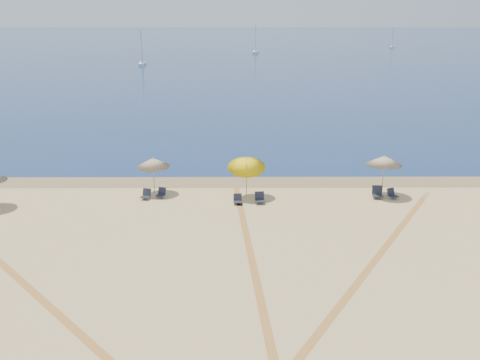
% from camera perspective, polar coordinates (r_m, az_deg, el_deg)
% --- Properties ---
extents(ocean, '(500.00, 500.00, 0.00)m').
position_cam_1_polar(ocean, '(237.03, -0.29, 14.26)').
color(ocean, '#0C2151').
rests_on(ocean, ground).
extents(wet_sand, '(500.00, 500.00, 0.00)m').
position_cam_1_polar(wet_sand, '(37.41, -0.04, -0.12)').
color(wet_sand, olive).
rests_on(wet_sand, ground).
extents(umbrella_2, '(2.04, 2.07, 2.36)m').
position_cam_1_polar(umbrella_2, '(34.79, -8.95, 1.81)').
color(umbrella_2, gray).
rests_on(umbrella_2, ground).
extents(umbrella_3, '(2.33, 2.39, 2.81)m').
position_cam_1_polar(umbrella_3, '(33.57, 0.68, 1.75)').
color(umbrella_3, gray).
rests_on(umbrella_3, ground).
extents(umbrella_4, '(2.20, 2.20, 2.61)m').
position_cam_1_polar(umbrella_4, '(35.02, 14.68, 1.98)').
color(umbrella_4, gray).
rests_on(umbrella_4, ground).
extents(chair_3, '(0.65, 0.71, 0.62)m').
position_cam_1_polar(chair_3, '(34.29, -9.67, -1.50)').
color(chair_3, black).
rests_on(chair_3, ground).
extents(chair_4, '(0.65, 0.70, 0.60)m').
position_cam_1_polar(chair_4, '(34.45, -8.13, -1.35)').
color(chair_4, black).
rests_on(chair_4, ground).
extents(chair_5, '(0.50, 0.58, 0.60)m').
position_cam_1_polar(chair_5, '(32.95, -0.25, -2.04)').
color(chair_5, black).
rests_on(chair_5, ground).
extents(chair_6, '(0.60, 0.69, 0.67)m').
position_cam_1_polar(chair_6, '(33.09, 2.05, -1.90)').
color(chair_6, black).
rests_on(chair_6, ground).
extents(chair_7, '(0.68, 0.77, 0.74)m').
position_cam_1_polar(chair_7, '(35.02, 13.99, -1.28)').
color(chair_7, black).
rests_on(chair_7, ground).
extents(chair_8, '(0.69, 0.74, 0.61)m').
position_cam_1_polar(chair_8, '(35.21, 15.42, -1.40)').
color(chair_8, black).
rests_on(chair_8, ground).
extents(sailboat_0, '(1.87, 5.49, 8.03)m').
position_cam_1_polar(sailboat_0, '(158.43, 1.62, 13.82)').
color(sailboat_0, white).
rests_on(sailboat_0, ocean).
extents(sailboat_1, '(2.38, 4.41, 6.38)m').
position_cam_1_polar(sailboat_1, '(189.74, 15.45, 13.60)').
color(sailboat_1, white).
rests_on(sailboat_1, ocean).
extents(sailboat_2, '(1.63, 5.05, 7.40)m').
position_cam_1_polar(sailboat_2, '(123.83, -10.10, 12.62)').
color(sailboat_2, white).
rests_on(sailboat_2, ocean).
extents(tire_tracks, '(53.85, 40.64, 0.00)m').
position_cam_1_polar(tire_tracks, '(24.07, -3.34, -10.21)').
color(tire_tracks, tan).
rests_on(tire_tracks, ground).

